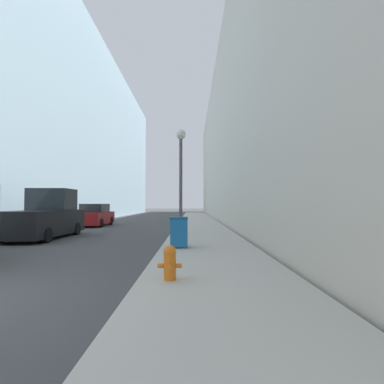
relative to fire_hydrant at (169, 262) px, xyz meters
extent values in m
cube|color=#B7B2A8|center=(1.02, 16.63, -0.43)|extent=(3.33, 60.00, 0.16)
cube|color=#99B7C6|center=(-15.03, 24.63, 9.06)|extent=(12.00, 60.00, 19.15)
cube|color=beige|center=(8.79, 24.63, 7.43)|extent=(12.00, 60.00, 15.89)
cylinder|color=orange|center=(0.00, 0.01, -0.10)|extent=(0.24, 0.24, 0.51)
sphere|color=orange|center=(0.00, 0.01, 0.20)|extent=(0.26, 0.26, 0.26)
cylinder|color=orange|center=(0.00, 0.01, 0.27)|extent=(0.07, 0.07, 0.05)
cylinder|color=orange|center=(0.00, -0.18, -0.08)|extent=(0.11, 0.12, 0.11)
cylinder|color=orange|center=(-0.18, 0.01, -0.08)|extent=(0.12, 0.09, 0.09)
cylinder|color=orange|center=(0.18, 0.01, -0.08)|extent=(0.12, 0.09, 0.09)
cube|color=#19609E|center=(-0.01, 4.43, 0.14)|extent=(0.58, 0.58, 0.94)
cube|color=navy|center=(-0.01, 4.43, 0.65)|extent=(0.60, 0.59, 0.08)
cylinder|color=black|center=(-0.25, 4.68, -0.28)|extent=(0.05, 0.16, 0.16)
cylinder|color=black|center=(0.24, 4.68, -0.28)|extent=(0.05, 0.16, 0.16)
cylinder|color=#4C4C51|center=(-0.10, 8.27, -0.23)|extent=(0.29, 0.29, 0.25)
cylinder|color=#4C4C51|center=(-0.10, 8.27, 1.97)|extent=(0.15, 0.15, 4.65)
sphere|color=silver|center=(-0.10, 8.27, 4.49)|extent=(0.47, 0.47, 0.47)
cube|color=black|center=(-6.77, 8.50, 0.25)|extent=(2.11, 5.30, 1.17)
cube|color=black|center=(-6.77, 9.43, 1.38)|extent=(1.94, 1.69, 1.09)
cylinder|color=black|center=(-7.75, 10.14, -0.19)|extent=(0.24, 0.64, 0.64)
cylinder|color=black|center=(-5.78, 10.14, -0.19)|extent=(0.24, 0.64, 0.64)
cylinder|color=black|center=(-5.78, 6.86, -0.19)|extent=(0.24, 0.64, 0.64)
cube|color=maroon|center=(-6.87, 16.56, 0.09)|extent=(1.80, 4.42, 0.87)
cube|color=#1E2328|center=(-6.87, 16.56, 0.84)|extent=(1.59, 2.30, 0.63)
cylinder|color=black|center=(-7.70, 17.89, -0.19)|extent=(0.24, 0.64, 0.64)
cylinder|color=black|center=(-6.04, 17.89, -0.19)|extent=(0.24, 0.64, 0.64)
cylinder|color=black|center=(-7.70, 15.23, -0.19)|extent=(0.24, 0.64, 0.64)
cylinder|color=black|center=(-6.04, 15.23, -0.19)|extent=(0.24, 0.64, 0.64)
camera|label=1|loc=(0.44, -5.98, 1.15)|focal=28.00mm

